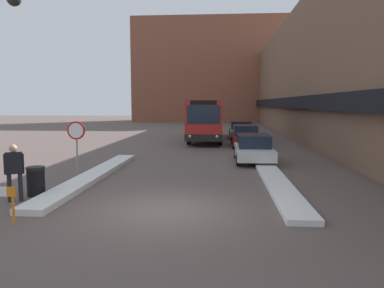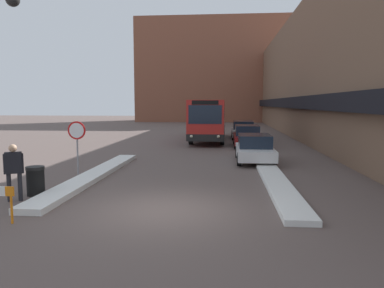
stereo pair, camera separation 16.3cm
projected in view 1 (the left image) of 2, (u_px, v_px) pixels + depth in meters
The scene contains 12 objects.
ground_plane at pixel (166, 210), 10.51m from camera, with size 160.00×160.00×0.00m, color brown.
building_row_right at pixel (318, 75), 32.93m from camera, with size 5.50×60.00×10.93m.
building_backdrop_far at pixel (213, 71), 62.77m from camera, with size 26.00×8.00×16.77m.
snow_bank_left at pixel (94, 175), 15.14m from camera, with size 0.90×10.58×0.19m.
snow_bank_right at pixel (279, 186), 13.25m from camera, with size 0.90×8.44×0.16m.
city_bus at pixel (207, 119), 30.45m from camera, with size 2.57×11.22×3.23m.
parked_car_front at pixel (254, 148), 19.25m from camera, with size 1.86×4.34×1.40m.
parked_car_middle at pixel (245, 136), 26.11m from camera, with size 1.85×4.80×1.48m.
parked_car_back at pixel (241, 130), 32.03m from camera, with size 1.92×4.49×1.49m.
stop_sign at pixel (76, 136), 15.55m from camera, with size 0.76×0.08×2.25m.
pedestrian at pixel (14, 167), 11.31m from camera, with size 0.53×0.39×1.76m.
trash_bin at pixel (36, 181), 12.11m from camera, with size 0.59×0.59×0.95m.
Camera 1 is at (1.53, -10.16, 2.98)m, focal length 35.00 mm.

